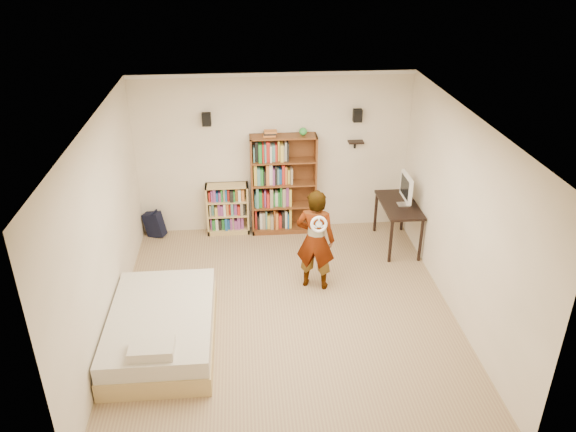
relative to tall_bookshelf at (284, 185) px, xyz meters
name	(u,v)px	position (x,y,z in m)	size (l,w,h in m)	color
ground	(286,312)	(-0.15, -2.34, -0.86)	(4.50, 5.00, 0.01)	tan
room_shell	(286,194)	(-0.15, -2.34, 0.90)	(4.52, 5.02, 2.71)	white
crown_molding	(286,122)	(-0.15, -2.34, 1.81)	(4.50, 5.00, 0.06)	white
speaker_left	(207,119)	(-1.20, 0.06, 1.14)	(0.14, 0.12, 0.20)	black
speaker_right	(358,115)	(1.20, 0.06, 1.14)	(0.14, 0.12, 0.20)	black
wall_shelf	(356,142)	(1.20, 0.07, 0.69)	(0.25, 0.16, 0.03)	black
tall_bookshelf	(284,185)	(0.00, 0.00, 0.00)	(1.08, 0.32, 1.72)	brown
low_bookshelf	(228,209)	(-0.95, 0.03, -0.42)	(0.71, 0.26, 0.88)	tan
computer_desk	(397,225)	(1.80, -0.66, -0.48)	(0.55, 1.11, 0.76)	black
imac	(405,190)	(1.85, -0.71, 0.15)	(0.10, 0.51, 0.51)	white
daybed	(162,324)	(-1.74, -2.84, -0.57)	(1.28, 1.96, 0.58)	silver
person	(315,240)	(0.31, -1.73, -0.10)	(0.56, 0.36, 1.52)	black
wii_wheel	(319,224)	(0.31, -2.01, 0.30)	(0.23, 0.23, 0.04)	white
navy_bag	(154,224)	(-2.19, 0.00, -0.64)	(0.33, 0.21, 0.44)	black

